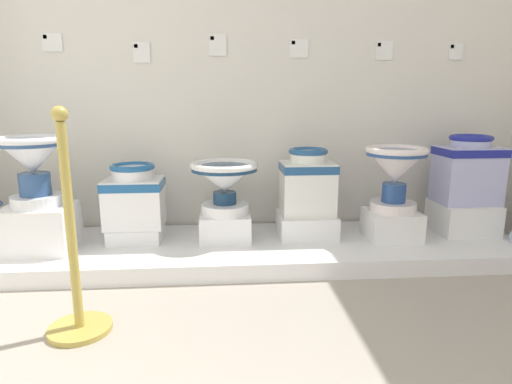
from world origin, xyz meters
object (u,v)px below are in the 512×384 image
(antique_toilet_squat_floral, at_px, (32,160))
(info_placard_third, at_px, (218,45))
(plinth_block_squat_floral, at_px, (40,229))
(antique_toilet_leftmost, at_px, (307,181))
(antique_toilet_central_ornate, at_px, (134,195))
(info_placard_fourth, at_px, (299,48))
(antique_toilet_pale_glazed, at_px, (224,180))
(antique_toilet_tall_cobalt, at_px, (395,169))
(info_placard_sixth, at_px, (456,51))
(plinth_block_leftmost, at_px, (306,225))
(info_placard_second, at_px, (142,52))
(stanchion_post_near_left, at_px, (75,273))
(info_placard_first, at_px, (52,42))
(info_placard_fifth, at_px, (384,50))
(plinth_block_central_ornate, at_px, (136,233))
(plinth_block_broad_patterned, at_px, (463,217))
(plinth_block_tall_cobalt, at_px, (391,225))
(antique_toilet_broad_patterned, at_px, (468,168))
(plinth_block_pale_glazed, at_px, (225,226))

(antique_toilet_squat_floral, bearing_deg, info_placard_third, 24.45)
(plinth_block_squat_floral, relative_size, antique_toilet_leftmost, 0.90)
(antique_toilet_central_ornate, xyz_separation_m, info_placard_third, (0.54, 0.33, 0.95))
(info_placard_fourth, bearing_deg, plinth_block_squat_floral, -163.31)
(antique_toilet_pale_glazed, xyz_separation_m, antique_toilet_leftmost, (0.54, 0.04, -0.03))
(antique_toilet_tall_cobalt, distance_m, info_placard_sixth, 1.03)
(antique_toilet_squat_floral, height_order, antique_toilet_pale_glazed, antique_toilet_squat_floral)
(plinth_block_leftmost, height_order, info_placard_fourth, info_placard_fourth)
(info_placard_second, relative_size, stanchion_post_near_left, 0.14)
(info_placard_first, bearing_deg, antique_toilet_leftmost, -11.08)
(antique_toilet_leftmost, bearing_deg, antique_toilet_central_ornate, -179.67)
(info_placard_third, bearing_deg, info_placard_second, -180.00)
(antique_toilet_leftmost, bearing_deg, info_placard_fifth, 29.03)
(info_placard_second, bearing_deg, info_placard_first, 180.00)
(plinth_block_leftmost, xyz_separation_m, antique_toilet_tall_cobalt, (0.54, -0.09, 0.38))
(plinth_block_leftmost, height_order, info_placard_third, info_placard_third)
(plinth_block_central_ornate, xyz_separation_m, info_placard_second, (0.04, 0.33, 1.15))
(plinth_block_leftmost, xyz_separation_m, stanchion_post_near_left, (-1.17, -0.93, 0.09))
(info_placard_fourth, bearing_deg, info_placard_fifth, -0.00)
(plinth_block_broad_patterned, height_order, info_placard_third, info_placard_third)
(antique_toilet_tall_cobalt, bearing_deg, plinth_block_tall_cobalt, 0.00)
(antique_toilet_central_ornate, relative_size, info_placard_third, 2.84)
(plinth_block_squat_floral, xyz_separation_m, info_placard_second, (0.56, 0.48, 1.06))
(info_placard_first, height_order, info_placard_third, info_placard_third)
(info_placard_second, bearing_deg, plinth_block_tall_cobalt, -14.46)
(plinth_block_broad_patterned, xyz_separation_m, info_placard_fourth, (-1.10, 0.32, 1.12))
(plinth_block_leftmost, bearing_deg, antique_toilet_squat_floral, -174.29)
(info_placard_second, height_order, info_placard_sixth, info_placard_sixth)
(plinth_block_central_ornate, xyz_separation_m, plinth_block_leftmost, (1.11, 0.01, 0.03))
(antique_toilet_leftmost, relative_size, stanchion_post_near_left, 0.45)
(plinth_block_squat_floral, distance_m, antique_toilet_broad_patterned, 2.73)
(stanchion_post_near_left, bearing_deg, antique_toilet_squat_floral, 120.88)
(plinth_block_broad_patterned, bearing_deg, plinth_block_pale_glazed, -178.59)
(plinth_block_squat_floral, bearing_deg, plinth_block_leftmost, 5.71)
(info_placard_second, bearing_deg, stanchion_post_near_left, -94.80)
(antique_toilet_central_ornate, relative_size, antique_toilet_leftmost, 0.93)
(info_placard_fourth, bearing_deg, info_placard_third, 180.00)
(plinth_block_central_ornate, distance_m, antique_toilet_leftmost, 1.15)
(plinth_block_squat_floral, relative_size, info_placard_third, 2.75)
(info_placard_second, bearing_deg, info_placard_third, 0.00)
(antique_toilet_tall_cobalt, height_order, info_placard_sixth, info_placard_sixth)
(antique_toilet_broad_patterned, distance_m, info_placard_second, 2.30)
(plinth_block_tall_cobalt, height_order, info_placard_first, info_placard_first)
(antique_toilet_leftmost, relative_size, info_placard_sixth, 3.86)
(plinth_block_broad_patterned, bearing_deg, antique_toilet_tall_cobalt, -169.80)
(plinth_block_central_ornate, distance_m, plinth_block_leftmost, 1.11)
(plinth_block_pale_glazed, relative_size, stanchion_post_near_left, 0.33)
(antique_toilet_broad_patterned, relative_size, info_placard_fourth, 3.61)
(antique_toilet_tall_cobalt, relative_size, info_placard_third, 2.94)
(info_placard_fifth, bearing_deg, info_placard_sixth, -0.00)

